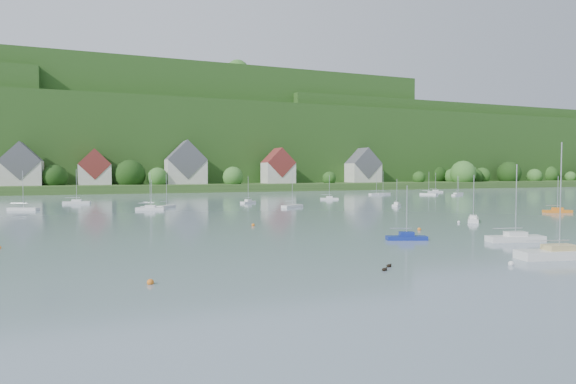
{
  "coord_description": "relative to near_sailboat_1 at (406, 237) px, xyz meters",
  "views": [
    {
      "loc": [
        -28.49,
        -15.18,
        8.02
      ],
      "look_at": [
        6.54,
        75.0,
        4.0
      ],
      "focal_mm": 30.38,
      "sensor_mm": 36.0,
      "label": 1
    }
  ],
  "objects": [
    {
      "name": "far_shore_strip",
      "position": [
        -5.14,
        167.13,
        1.11
      ],
      "size": [
        600.0,
        60.0,
        3.0
      ],
      "primitive_type": "cube",
      "color": "#2E4C1C",
      "rests_on": "ground"
    },
    {
      "name": "forested_ridge",
      "position": [
        -4.74,
        235.7,
        22.5
      ],
      "size": [
        620.0,
        181.22,
        69.89
      ],
      "color": "#173D13",
      "rests_on": "ground"
    },
    {
      "name": "village_building_0",
      "position": [
        -60.14,
        154.13,
        9.12
      ],
      "size": [
        14.0,
        10.4,
        16.0
      ],
      "color": "#BCB6AC",
      "rests_on": "far_shore_strip"
    },
    {
      "name": "village_building_1",
      "position": [
        -35.14,
        156.13,
        8.36
      ],
      "size": [
        12.0,
        9.36,
        14.0
      ],
      "color": "#BCB6AC",
      "rests_on": "far_shore_strip"
    },
    {
      "name": "village_building_2",
      "position": [
        -0.14,
        155.13,
        9.88
      ],
      "size": [
        16.0,
        11.44,
        18.0
      ],
      "color": "#BCB6AC",
      "rests_on": "far_shore_strip"
    },
    {
      "name": "village_building_3",
      "position": [
        39.86,
        153.13,
        9.04
      ],
      "size": [
        13.0,
        10.4,
        15.5
      ],
      "color": "#BCB6AC",
      "rests_on": "far_shore_strip"
    },
    {
      "name": "village_building_4",
      "position": [
        84.86,
        157.13,
        9.2
      ],
      "size": [
        15.0,
        10.4,
        16.5
      ],
      "color": "#BCB6AC",
      "rests_on": "far_shore_strip"
    },
    {
      "name": "near_sailboat_1",
      "position": [
        0.0,
        0.0,
        0.0
      ],
      "size": [
        4.93,
        2.87,
        6.42
      ],
      "rotation": [
        0.0,
        0.0,
        -0.35
      ],
      "color": "navy",
      "rests_on": "ground"
    },
    {
      "name": "near_sailboat_2",
      "position": [
        5.96,
        -15.45,
        0.13
      ],
      "size": [
        8.23,
        3.8,
        10.72
      ],
      "rotation": [
        0.0,
        0.0,
        -0.21
      ],
      "color": "silver",
      "rests_on": "ground"
    },
    {
      "name": "near_sailboat_3",
      "position": [
        22.48,
        13.94,
        0.03
      ],
      "size": [
        4.92,
        5.19,
        7.55
      ],
      "rotation": [
        0.0,
        0.0,
        0.83
      ],
      "color": "silver",
      "rests_on": "ground"
    },
    {
      "name": "near_sailboat_4",
      "position": [
        10.95,
        -5.6,
        0.07
      ],
      "size": [
        6.82,
        3.32,
        8.87
      ],
      "rotation": [
        0.0,
        0.0,
        -0.24
      ],
      "color": "silver",
      "rests_on": "ground"
    },
    {
      "name": "near_sailboat_5",
      "position": [
        50.21,
        21.59,
        0.02
      ],
      "size": [
        5.5,
        3.27,
        7.18
      ],
      "rotation": [
        0.0,
        0.0,
        -0.36
      ],
      "color": "orange",
      "rests_on": "ground"
    },
    {
      "name": "mooring_buoy_0",
      "position": [
        -30.33,
        -12.39,
        -0.39
      ],
      "size": [
        0.5,
        0.5,
        0.5
      ],
      "primitive_type": "sphere",
      "color": "orange",
      "rests_on": "ground"
    },
    {
      "name": "mooring_buoy_1",
      "position": [
        -0.79,
        -16.37,
        -0.39
      ],
      "size": [
        0.49,
        0.49,
        0.49
      ],
      "primitive_type": "sphere",
      "color": "silver",
      "rests_on": "ground"
    },
    {
      "name": "mooring_buoy_2",
      "position": [
        7.22,
        7.36,
        -0.39
      ],
      "size": [
        0.49,
        0.49,
        0.49
      ],
      "primitive_type": "sphere",
      "color": "orange",
      "rests_on": "ground"
    },
    {
      "name": "mooring_buoy_3",
      "position": [
        -12.46,
        20.71,
        -0.39
      ],
      "size": [
        0.49,
        0.49,
        0.49
      ],
      "primitive_type": "sphere",
      "color": "orange",
      "rests_on": "ground"
    },
    {
      "name": "mooring_buoy_4",
      "position": [
        18.9,
        13.15,
        -0.39
      ],
      "size": [
        0.44,
        0.44,
        0.44
      ],
      "primitive_type": "sphere",
      "color": "silver",
      "rests_on": "ground"
    },
    {
      "name": "duck_pair",
      "position": [
        -11.58,
        -13.83,
        -0.28
      ],
      "size": [
        1.69,
        1.5,
        0.34
      ],
      "color": "black",
      "rests_on": "ground"
    },
    {
      "name": "far_sailboat_cluster",
      "position": [
        -4.07,
        82.71,
        -0.02
      ],
      "size": [
        184.27,
        75.23,
        8.71
      ],
      "color": "silver",
      "rests_on": "ground"
    }
  ]
}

